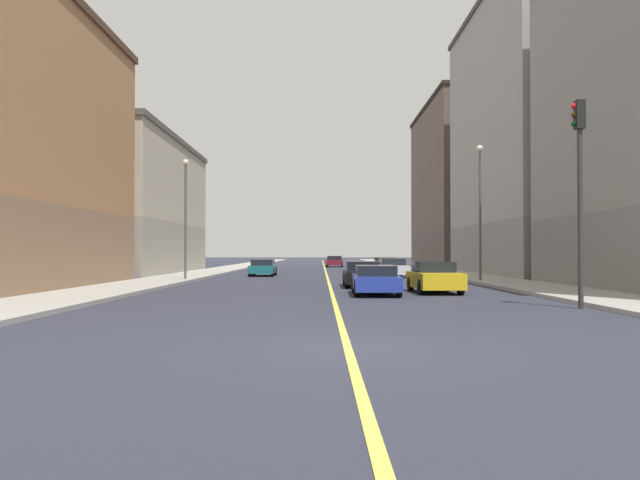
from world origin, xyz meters
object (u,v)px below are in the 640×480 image
car_teal (261,268)px  building_left_far (468,186)px  street_lamp_left_near (478,199)px  car_black (360,274)px  building_right_midblock (115,206)px  car_yellow (433,278)px  traffic_light_left_near (578,175)px  car_white (390,268)px  car_green (384,266)px  car_blue (374,280)px  car_maroon (333,261)px  building_left_mid (544,138)px  street_lamp_right_near (184,206)px

car_teal → building_left_far: bearing=51.6°
street_lamp_left_near → car_black: size_ratio=1.75×
building_right_midblock → car_yellow: bearing=-48.3°
building_left_far → street_lamp_left_near: building_left_far is taller
traffic_light_left_near → car_white: bearing=96.8°
car_yellow → car_green: size_ratio=0.92×
building_right_midblock → street_lamp_left_near: size_ratio=2.95×
car_blue → car_green: size_ratio=0.96×
traffic_light_left_near → car_black: 14.45m
car_yellow → traffic_light_left_near: bearing=-68.2°
car_white → car_green: bearing=88.2°
car_white → car_yellow: bearing=-90.4°
car_yellow → car_teal: size_ratio=0.97×
street_lamp_left_near → car_maroon: bearing=100.5°
building_left_mid → traffic_light_left_near: size_ratio=3.38×
building_right_midblock → car_blue: 31.69m
street_lamp_right_near → car_white: size_ratio=1.63×
car_blue → car_white: size_ratio=1.00×
traffic_light_left_near → car_blue: 9.46m
car_blue → traffic_light_left_near: bearing=-48.4°
traffic_light_left_near → car_yellow: 9.19m
building_right_midblock → car_blue: bearing=-53.5°
traffic_light_left_near → car_blue: traffic_light_left_near is taller
traffic_light_left_near → car_yellow: size_ratio=1.54×
car_green → car_yellow: bearing=-90.8°
traffic_light_left_near → car_maroon: (-6.37, 56.68, -3.53)m
car_blue → car_white: (2.79, 18.98, 0.02)m
car_black → car_teal: bearing=113.0°
traffic_light_left_near → street_lamp_left_near: size_ratio=0.84×
building_left_mid → car_white: 16.25m
car_white → traffic_light_left_near: bearing=-83.2°
street_lamp_left_near → car_black: street_lamp_left_near is taller
building_left_mid → car_green: size_ratio=4.78×
building_right_midblock → car_yellow: 32.32m
car_blue → car_maroon: car_maroon is taller
car_maroon → car_green: bearing=-81.7°
traffic_light_left_near → car_teal: size_ratio=1.49×
car_blue → building_left_mid: bearing=56.7°
street_lamp_left_near → car_green: size_ratio=1.68×
building_left_far → street_lamp_right_near: 44.34m
building_right_midblock → car_yellow: building_right_midblock is taller
car_blue → car_maroon: (-0.55, 50.14, 0.03)m
building_left_mid → car_black: bearing=-132.2°
building_right_midblock → street_lamp_right_near: bearing=-57.5°
building_right_midblock → car_blue: size_ratio=5.15×
street_lamp_left_near → car_blue: size_ratio=1.75×
car_maroon → car_teal: 29.70m
building_left_mid → building_right_midblock: (-33.69, 2.29, -5.12)m
street_lamp_left_near → car_maroon: 40.87m
car_white → car_maroon: bearing=96.1°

